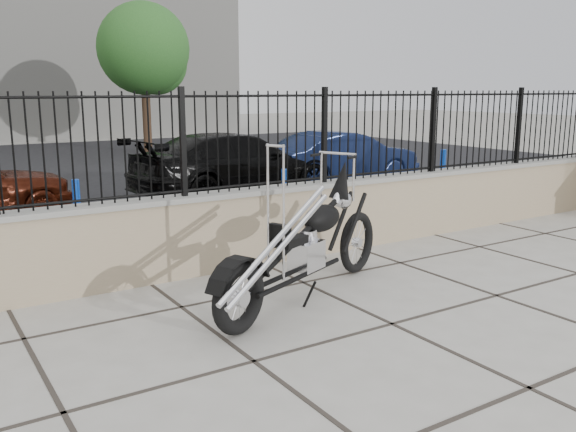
% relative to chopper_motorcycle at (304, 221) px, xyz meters
% --- Properties ---
extents(ground_plane, '(90.00, 90.00, 0.00)m').
position_rel_chopper_motorcycle_xyz_m(ground_plane, '(0.33, -1.01, -0.85)').
color(ground_plane, '#99968E').
rests_on(ground_plane, ground).
extents(parking_lot, '(30.00, 30.00, 0.00)m').
position_rel_chopper_motorcycle_xyz_m(parking_lot, '(0.33, 11.49, -0.85)').
color(parking_lot, black).
rests_on(parking_lot, ground).
extents(retaining_wall, '(14.00, 0.36, 0.96)m').
position_rel_chopper_motorcycle_xyz_m(retaining_wall, '(0.33, 1.49, -0.37)').
color(retaining_wall, gray).
rests_on(retaining_wall, ground_plane).
extents(iron_fence, '(14.00, 0.08, 1.20)m').
position_rel_chopper_motorcycle_xyz_m(iron_fence, '(0.33, 1.49, 0.71)').
color(iron_fence, black).
rests_on(iron_fence, retaining_wall).
extents(chopper_motorcycle, '(2.81, 1.59, 1.71)m').
position_rel_chopper_motorcycle_xyz_m(chopper_motorcycle, '(0.00, 0.00, 0.00)').
color(chopper_motorcycle, black).
rests_on(chopper_motorcycle, ground_plane).
extents(car_black, '(4.70, 2.36, 1.31)m').
position_rel_chopper_motorcycle_xyz_m(car_black, '(2.46, 6.14, -0.20)').
color(car_black, black).
rests_on(car_black, parking_lot).
extents(car_blue, '(3.77, 1.40, 1.23)m').
position_rel_chopper_motorcycle_xyz_m(car_blue, '(5.24, 6.15, -0.24)').
color(car_blue, '#0F1938').
rests_on(car_blue, parking_lot).
extents(bollard_a, '(0.14, 0.14, 0.90)m').
position_rel_chopper_motorcycle_xyz_m(bollard_a, '(-1.31, 3.98, -0.40)').
color(bollard_a, blue).
rests_on(bollard_a, ground_plane).
extents(bollard_b, '(0.14, 0.14, 0.85)m').
position_rel_chopper_motorcycle_xyz_m(bollard_b, '(2.05, 3.61, -0.43)').
color(bollard_b, blue).
rests_on(bollard_b, ground_plane).
extents(bollard_c, '(0.14, 0.14, 0.97)m').
position_rel_chopper_motorcycle_xyz_m(bollard_c, '(5.96, 3.71, -0.37)').
color(bollard_c, blue).
rests_on(bollard_c, ground_plane).
extents(tree_right, '(3.11, 3.11, 5.25)m').
position_rel_chopper_motorcycle_xyz_m(tree_right, '(3.98, 15.61, 2.82)').
color(tree_right, '#382619').
rests_on(tree_right, ground_plane).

